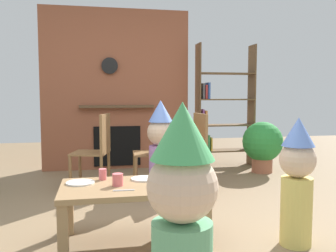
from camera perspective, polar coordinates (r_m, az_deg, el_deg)
The scene contains 18 objects.
ground_plane at distance 3.28m, azimuth -1.25°, elevation -15.10°, with size 12.00×12.00×0.00m, color #846B4C.
brick_fireplace_feature at distance 5.65m, azimuth -8.05°, elevation 5.53°, with size 2.20×0.28×2.40m.
bookshelf at distance 5.77m, azimuth 8.16°, elevation 2.30°, with size 0.90×0.28×1.90m.
coffee_table at distance 2.82m, azimuth -5.48°, elevation -10.48°, with size 1.07×0.63×0.45m.
paper_cup_near_left at distance 2.71m, azimuth 4.33°, elevation -8.50°, with size 0.08×0.08×0.10m, color silver.
paper_cup_near_right at distance 2.78m, azimuth -7.82°, elevation -8.26°, with size 0.08×0.08×0.09m, color #E5666B.
paper_cup_center at distance 2.99m, azimuth -10.12°, elevation -7.39°, with size 0.06×0.06×0.09m, color #E5666B.
paper_plate_front at distance 2.96m, azimuth -3.79°, elevation -8.18°, with size 0.20×0.20×0.01m, color white.
paper_plate_rear at distance 2.91m, azimuth -13.47°, elevation -8.56°, with size 0.22×0.22×0.01m, color white.
birthday_cake_slice at distance 2.85m, azimuth 2.31°, elevation -8.01°, with size 0.10×0.10×0.08m, color pink.
table_fork at distance 2.64m, azimuth -6.88°, elevation -9.89°, with size 0.15×0.02×0.01m, color silver.
child_with_cone_hat at distance 1.60m, azimuth 2.21°, elevation -14.95°, with size 0.30×0.30×1.09m.
child_in_pink at distance 2.89m, azimuth 19.43°, elevation -7.68°, with size 0.27×0.27×0.96m.
child_by_the_chairs at distance 3.99m, azimuth -1.15°, elevation -3.17°, with size 0.29×0.29×1.06m.
dining_chair_left at distance 4.38m, azimuth -10.89°, elevation -3.23°, with size 0.49×0.49×0.90m.
dining_chair_middle at distance 4.29m, azimuth -1.49°, elevation -3.31°, with size 0.42×0.42×0.90m.
dining_chair_right at distance 4.39m, azimuth 3.91°, elevation -3.14°, with size 0.43×0.43×0.90m.
potted_plant_tall at distance 5.48m, azimuth 14.48°, elevation -2.67°, with size 0.58×0.58×0.74m.
Camera 1 is at (-0.53, -3.04, 1.12)m, focal length 39.21 mm.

